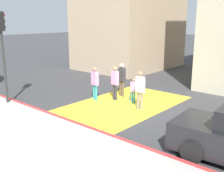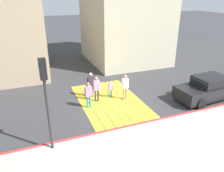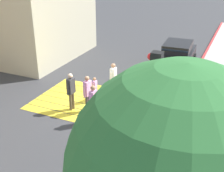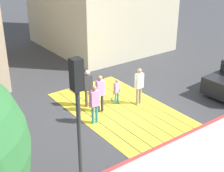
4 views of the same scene
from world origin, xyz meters
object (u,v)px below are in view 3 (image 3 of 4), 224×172
Objects in this scene: pedestrian_adult_trailing at (71,89)px; pedestrian_teen_behind at (113,78)px; pedestrian_child_with_racket at (95,88)px; car_parked_near_curb at (177,57)px; street_tree at (170,171)px; pedestrian_adult_side at (87,91)px; traffic_light_corner at (154,96)px; pedestrian_adult_lead at (93,101)px.

pedestrian_adult_trailing is 2.26m from pedestrian_teen_behind.
pedestrian_teen_behind is 1.05m from pedestrian_child_with_racket.
pedestrian_adult_trailing is at bearing 64.17° from pedestrian_child_with_racket.
car_parked_near_curb is 3.62× the size of pedestrian_child_with_racket.
pedestrian_teen_behind is (-1.15, -1.95, -0.01)m from pedestrian_adult_trailing.
street_tree is 3.06× the size of pedestrian_adult_trailing.
pedestrian_adult_side is 1.39× the size of pedestrian_child_with_racket.
pedestrian_teen_behind is at bearing 69.77° from car_parked_near_curb.
pedestrian_teen_behind is (1.87, 5.08, 0.27)m from car_parked_near_curb.
traffic_light_corner is 3.49× the size of pedestrian_child_with_racket.
pedestrian_adult_trailing is 1.32m from pedestrian_child_with_racket.
street_tree reaches higher than pedestrian_teen_behind.
pedestrian_adult_lead is at bearing 116.02° from pedestrian_child_with_racket.
pedestrian_adult_side is (2.29, 6.88, 0.25)m from car_parked_near_curb.
street_tree is 7.99m from pedestrian_adult_lead.
pedestrian_adult_trailing is (5.88, -6.63, -2.62)m from street_tree.
traffic_light_corner is 2.46× the size of pedestrian_teen_behind.
car_parked_near_curb is at bearing -108.42° from pedestrian_adult_side.
pedestrian_child_with_racket is (-0.56, -1.15, -0.33)m from pedestrian_adult_trailing.
pedestrian_adult_side reaches higher than pedestrian_child_with_racket.
pedestrian_teen_behind reaches higher than pedestrian_child_with_racket.
pedestrian_adult_side reaches higher than pedestrian_adult_lead.
pedestrian_adult_trailing is at bearing -34.48° from traffic_light_corner.
pedestrian_child_with_racket is at bearing -79.94° from pedestrian_adult_side.
pedestrian_adult_lead is (4.49, -6.06, -2.66)m from street_tree.
street_tree is at bearing 110.22° from traffic_light_corner.
pedestrian_adult_trailing is 0.75m from pedestrian_adult_side.
pedestrian_teen_behind reaches higher than pedestrian_adult_side.
pedestrian_adult_side is (5.15, -6.78, -2.65)m from street_tree.
pedestrian_adult_side is at bearing 100.06° from pedestrian_child_with_racket.
pedestrian_adult_lead is at bearing 95.54° from pedestrian_teen_behind.
car_parked_near_curb is 6.38m from pedestrian_child_with_racket.
traffic_light_corner reaches higher than pedestrian_child_with_racket.
street_tree is 9.24m from pedestrian_adult_trailing.
traffic_light_corner is 6.37m from pedestrian_child_with_racket.
pedestrian_adult_trailing is 1.01× the size of pedestrian_teen_behind.
traffic_light_corner is 2.52× the size of pedestrian_adult_side.
pedestrian_child_with_racket is (5.33, -7.78, -2.95)m from street_tree.
street_tree reaches higher than car_parked_near_curb.
pedestrian_adult_trailing is at bearing -22.31° from pedestrian_adult_lead.
street_tree is (-2.86, 13.66, 2.90)m from car_parked_near_curb.
traffic_light_corner reaches higher than pedestrian_adult_side.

